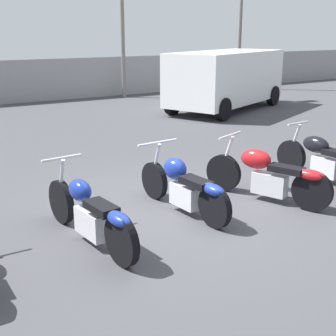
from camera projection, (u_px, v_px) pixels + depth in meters
ground_plane at (172, 211)px, 7.11m from camera, size 60.00×60.00×0.00m
motorcycle_slot_1 at (90, 214)px, 5.92m from camera, size 0.58×2.22×0.99m
motorcycle_slot_2 at (184, 186)px, 6.94m from camera, size 0.73×2.07×0.97m
motorcycle_slot_3 at (268, 175)px, 7.42m from camera, size 0.99×2.07×1.00m
motorcycle_slot_4 at (325, 159)px, 8.35m from camera, size 0.55×2.05×0.99m
parked_van at (226, 77)px, 15.79m from camera, size 5.30×3.76×1.95m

